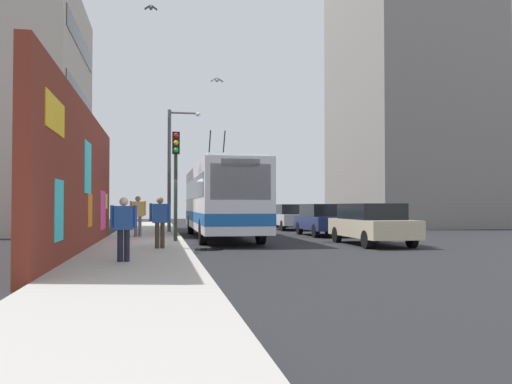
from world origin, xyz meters
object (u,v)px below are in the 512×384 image
Objects in this scene: pedestrian_at_curb at (160,218)px; pedestrian_midblock at (138,212)px; parked_car_champagne at (371,223)px; parked_car_silver at (290,216)px; street_lamp at (173,161)px; pedestrian_near_wall at (124,224)px; traffic_light at (176,167)px; city_bus at (220,198)px; parked_car_navy at (322,219)px; parked_car_red at (271,215)px.

pedestrian_midblock is (6.66, 0.93, 0.10)m from pedestrian_at_curb.
parked_car_silver is at bearing 0.00° from parked_car_champagne.
pedestrian_midblock is 0.28× the size of street_lamp.
parked_car_silver is 20.46m from pedestrian_near_wall.
pedestrian_at_curb is at bearing 169.74° from traffic_light.
city_bus is 5.42m from parked_car_navy.
parked_car_champagne is 1.17× the size of parked_car_silver.
parked_car_red is 12.39m from street_lamp.
city_bus is 7.32m from parked_car_champagne.
street_lamp reaches higher than parked_car_navy.
parked_car_champagne is at bearing 180.00° from parked_car_red.
parked_car_navy is at bearing -56.13° from traffic_light.
street_lamp reaches higher than traffic_light.
parked_car_champagne is at bearing -75.73° from pedestrian_at_curb.
city_bus is at bearing -21.21° from pedestrian_at_curb.
parked_car_navy is 9.10m from traffic_light.
pedestrian_near_wall is (-18.46, 8.82, 0.22)m from parked_car_silver.
parked_car_silver is at bearing -34.61° from city_bus.
pedestrian_at_curb is at bearing 104.27° from parked_car_champagne.
parked_car_silver is 0.98× the size of traffic_light.
parked_car_champagne and parked_car_red have the same top height.
pedestrian_near_wall reaches higher than parked_car_navy.
parked_car_champagne is at bearing -117.61° from pedestrian_midblock.
city_bus is 2.57× the size of parked_car_red.
parked_car_champagne and parked_car_navy have the same top height.
city_bus is at bearing 102.44° from parked_car_navy.
pedestrian_at_curb is at bearing -12.77° from pedestrian_near_wall.
parked_car_navy and parked_car_red have the same top height.
parked_car_silver is at bearing -32.99° from traffic_light.
traffic_light is at bearing 80.22° from parked_car_champagne.
parked_car_silver is at bearing 0.00° from parked_car_navy.
parked_car_red is at bearing -19.98° from pedestrian_near_wall.
city_bus is 9.21m from parked_car_silver.
parked_car_champagne is at bearing -180.00° from parked_car_navy.
city_bus reaches higher than traffic_light.
pedestrian_near_wall is 7.54m from traffic_light.
parked_car_navy and parked_car_silver have the same top height.
parked_car_red is 21.90m from pedestrian_at_curb.
pedestrian_midblock is at bearing 96.39° from city_bus.
pedestrian_midblock is at bearing 7.95° from pedestrian_at_curb.
pedestrian_midblock is at bearing 99.96° from parked_car_navy.
pedestrian_at_curb reaches higher than parked_car_navy.
parked_car_red is at bearing -0.00° from parked_car_silver.
parked_car_navy is 0.69× the size of street_lamp.
city_bus reaches higher than parked_car_champagne.
pedestrian_midblock reaches higher than parked_car_navy.
parked_car_red is at bearing 0.00° from parked_car_champagne.
parked_car_navy is 12.18m from parked_car_red.
parked_car_red is 1.14× the size of traffic_light.
parked_car_champagne is 18.38m from parked_car_red.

